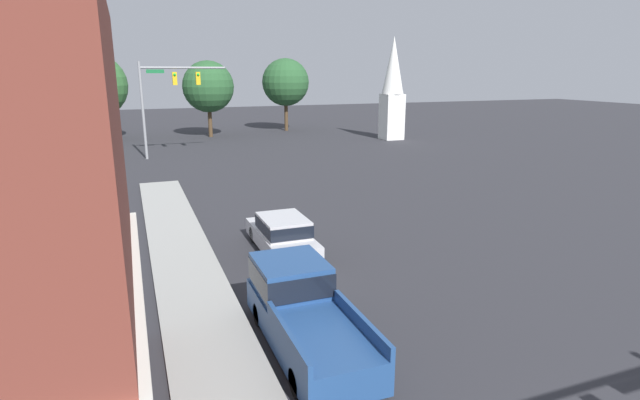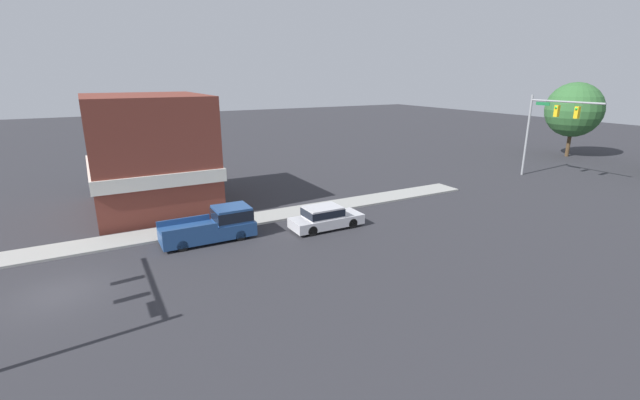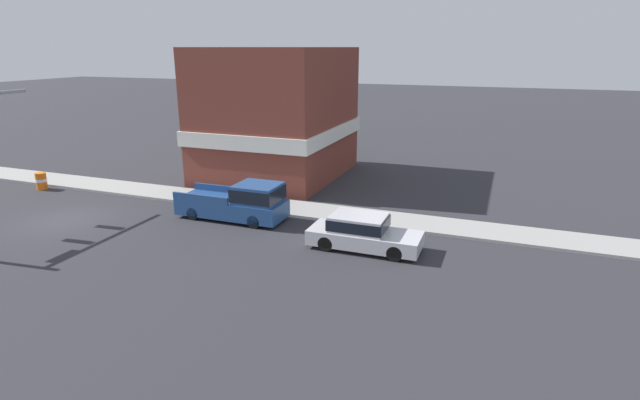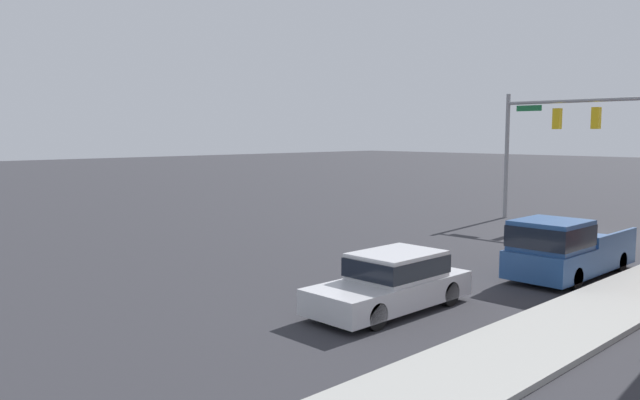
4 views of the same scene
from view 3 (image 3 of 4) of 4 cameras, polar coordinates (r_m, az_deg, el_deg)
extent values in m
plane|color=#2D2D33|center=(28.28, -27.19, -2.08)|extent=(200.00, 200.00, 0.00)
cube|color=#9E9E99|center=(32.12, -19.82, 1.08)|extent=(2.40, 60.00, 0.14)
cylinder|color=black|center=(22.09, 9.45, -4.49)|extent=(0.22, 0.66, 0.66)
cylinder|color=black|center=(20.60, 8.52, -6.07)|extent=(0.22, 0.66, 0.66)
cylinder|color=black|center=(22.80, 2.07, -3.57)|extent=(0.22, 0.66, 0.66)
cylinder|color=black|center=(21.36, 0.64, -5.02)|extent=(0.22, 0.66, 0.66)
cube|color=silver|center=(21.60, 5.13, -4.34)|extent=(1.86, 4.82, 0.64)
cube|color=silver|center=(21.44, 4.44, -2.60)|extent=(1.71, 2.31, 0.68)
cube|color=black|center=(21.44, 4.44, -2.60)|extent=(1.73, 2.41, 0.48)
cylinder|color=black|center=(25.69, -5.69, -1.23)|extent=(0.22, 0.66, 0.66)
cylinder|color=black|center=(24.20, -7.56, -2.47)|extent=(0.22, 0.66, 0.66)
cylinder|color=black|center=(27.35, -12.18, -0.40)|extent=(0.22, 0.66, 0.66)
cylinder|color=black|center=(25.95, -14.30, -1.51)|extent=(0.22, 0.66, 0.66)
cube|color=navy|center=(25.66, -10.05, -0.79)|extent=(2.01, 5.56, 0.85)
cube|color=navy|center=(24.68, -7.10, 0.77)|extent=(1.91, 2.11, 0.92)
cube|color=black|center=(24.68, -7.10, 0.77)|extent=(1.93, 2.20, 0.64)
cube|color=navy|center=(26.87, -11.31, 1.29)|extent=(0.12, 3.15, 0.35)
cube|color=navy|center=(25.36, -13.54, 0.20)|extent=(0.12, 3.15, 0.35)
cylinder|color=orange|center=(34.95, -29.24, 1.90)|extent=(0.62, 0.62, 1.04)
cylinder|color=white|center=(34.93, -29.25, 1.98)|extent=(0.64, 0.64, 0.19)
cube|color=brown|center=(33.56, -4.95, 9.85)|extent=(10.01, 8.16, 8.36)
cube|color=silver|center=(33.72, -4.91, 7.95)|extent=(10.31, 8.46, 0.90)
camera|label=1|loc=(34.44, -23.73, 13.64)|focal=28.00mm
camera|label=2|loc=(18.88, -82.03, 6.62)|focal=24.00mm
camera|label=4|loc=(30.59, 34.12, 7.08)|focal=35.00mm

